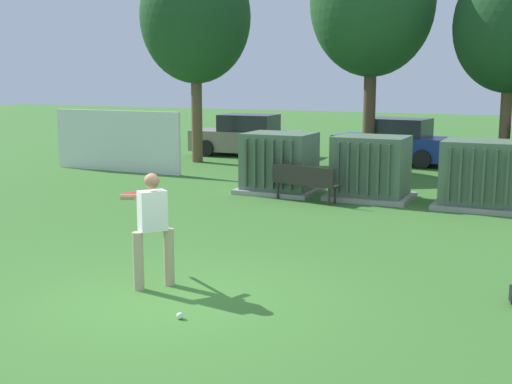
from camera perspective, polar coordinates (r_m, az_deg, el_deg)
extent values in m
plane|color=#3D752D|center=(9.78, -7.51, -9.11)|extent=(96.00, 96.00, 0.00)
cube|color=white|center=(22.78, -11.66, 4.24)|extent=(4.80, 0.12, 2.00)
cube|color=#9E9B93|center=(18.37, 1.98, 0.16)|extent=(2.10, 1.70, 0.12)
cube|color=#567056|center=(18.25, 2.00, 2.66)|extent=(1.80, 1.40, 1.50)
cube|color=#495F49|center=(17.82, -0.83, 2.49)|extent=(0.06, 0.12, 1.27)
cube|color=#495F49|center=(17.71, -0.09, 2.45)|extent=(0.06, 0.12, 1.27)
cube|color=#495F49|center=(17.61, 0.67, 2.40)|extent=(0.06, 0.12, 1.27)
cube|color=#495F49|center=(17.51, 1.43, 2.35)|extent=(0.06, 0.12, 1.27)
cube|color=#495F49|center=(17.41, 2.21, 2.31)|extent=(0.06, 0.12, 1.27)
cube|color=#495F49|center=(17.32, 2.99, 2.26)|extent=(0.06, 0.12, 1.27)
cube|color=#9E9B93|center=(17.67, 9.60, -0.37)|extent=(2.10, 1.70, 0.12)
cube|color=#567056|center=(17.55, 9.68, 2.23)|extent=(1.80, 1.40, 1.50)
cube|color=#495F49|center=(17.00, 6.94, 2.06)|extent=(0.06, 0.12, 1.27)
cube|color=#495F49|center=(16.92, 7.76, 2.00)|extent=(0.06, 0.12, 1.27)
cube|color=#495F49|center=(16.85, 8.59, 1.95)|extent=(0.06, 0.12, 1.27)
cube|color=#495F49|center=(16.79, 9.43, 1.90)|extent=(0.06, 0.12, 1.27)
cube|color=#495F49|center=(16.72, 10.27, 1.84)|extent=(0.06, 0.12, 1.27)
cube|color=#495F49|center=(16.66, 11.12, 1.78)|extent=(0.06, 0.12, 1.27)
cube|color=#9E9B93|center=(17.13, 18.34, -1.07)|extent=(2.10, 1.70, 0.12)
cube|color=#567056|center=(17.00, 18.49, 1.61)|extent=(1.80, 1.40, 1.50)
cube|color=#495F49|center=(16.33, 15.98, 1.42)|extent=(0.06, 0.12, 1.27)
cube|color=#495F49|center=(16.29, 16.87, 1.36)|extent=(0.06, 0.12, 1.27)
cube|color=#495F49|center=(16.26, 17.76, 1.30)|extent=(0.06, 0.12, 1.27)
cube|color=#495F49|center=(16.24, 18.65, 1.24)|extent=(0.06, 0.12, 1.27)
cube|color=#495F49|center=(16.21, 19.54, 1.17)|extent=(0.06, 0.12, 1.27)
cube|color=#495F49|center=(16.19, 20.44, 1.11)|extent=(0.06, 0.12, 1.27)
cube|color=#2D2823|center=(17.07, 4.23, 0.71)|extent=(1.84, 0.78, 0.05)
cube|color=#2D2823|center=(16.88, 3.91, 1.45)|extent=(1.77, 0.43, 0.44)
cylinder|color=#2D2823|center=(17.64, 2.38, 0.25)|extent=(0.06, 0.06, 0.42)
cylinder|color=#2D2823|center=(16.83, 6.67, -0.28)|extent=(0.06, 0.06, 0.42)
cylinder|color=#2D2823|center=(17.42, 1.86, 0.12)|extent=(0.06, 0.06, 0.42)
cylinder|color=#2D2823|center=(16.60, 6.18, -0.42)|extent=(0.06, 0.06, 0.42)
cylinder|color=tan|center=(10.21, -9.90, -5.76)|extent=(0.16, 0.16, 0.88)
cylinder|color=tan|center=(10.36, -7.36, -5.47)|extent=(0.16, 0.16, 0.88)
cube|color=white|center=(10.11, -8.73, -1.57)|extent=(0.44, 0.46, 0.60)
sphere|color=#9E7051|center=(10.03, -8.79, 0.92)|extent=(0.23, 0.23, 0.23)
cylinder|color=#9E7051|center=(10.41, -9.89, -0.38)|extent=(0.50, 0.37, 0.09)
cylinder|color=#9E7051|center=(10.46, -8.95, -0.30)|extent=(0.26, 0.54, 0.09)
cylinder|color=red|center=(11.08, -10.50, -0.16)|extent=(0.71, 0.57, 0.21)
sphere|color=red|center=(10.67, -9.84, -0.13)|extent=(0.08, 0.08, 0.08)
sphere|color=white|center=(9.07, -6.44, -10.33)|extent=(0.09, 0.09, 0.09)
cylinder|color=brown|center=(24.72, -5.01, 6.22)|extent=(0.39, 0.39, 3.19)
ellipsoid|color=#1E4723|center=(24.75, -5.14, 14.49)|extent=(3.92, 3.92, 4.66)
cylinder|color=brown|center=(24.08, 9.52, 6.34)|extent=(0.42, 0.42, 3.45)
ellipsoid|color=#235128|center=(24.16, 9.79, 15.53)|extent=(4.25, 4.25, 5.04)
cylinder|color=brown|center=(23.15, 20.25, 5.03)|extent=(0.36, 0.36, 2.89)
ellipsoid|color=#1E4723|center=(23.13, 20.74, 13.04)|extent=(3.56, 3.56, 4.22)
cube|color=gray|center=(26.65, -0.91, 4.33)|extent=(4.27, 1.89, 0.80)
cube|color=#262B33|center=(26.53, -0.61, 5.87)|extent=(2.17, 1.65, 0.64)
cylinder|color=black|center=(26.44, -4.23, 3.70)|extent=(0.65, 0.25, 0.64)
cylinder|color=black|center=(27.97, -2.70, 4.05)|extent=(0.65, 0.25, 0.64)
cylinder|color=black|center=(25.41, 1.07, 3.47)|extent=(0.65, 0.25, 0.64)
cylinder|color=black|center=(27.00, 2.35, 3.84)|extent=(0.65, 0.25, 0.64)
cube|color=navy|center=(24.84, 11.53, 3.72)|extent=(4.36, 2.13, 0.80)
cube|color=#262B33|center=(24.72, 11.92, 5.36)|extent=(2.25, 1.77, 0.64)
cylinder|color=black|center=(24.53, 7.98, 3.14)|extent=(0.66, 0.29, 0.64)
cylinder|color=black|center=(26.10, 9.42, 3.51)|extent=(0.66, 0.29, 0.64)
cylinder|color=black|center=(23.67, 13.82, 2.71)|extent=(0.66, 0.29, 0.64)
cylinder|color=black|center=(25.29, 14.93, 3.10)|extent=(0.66, 0.29, 0.64)
cylinder|color=black|center=(22.82, 19.71, 2.15)|extent=(0.65, 0.24, 0.64)
cylinder|color=black|center=(24.50, 20.17, 2.62)|extent=(0.65, 0.24, 0.64)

